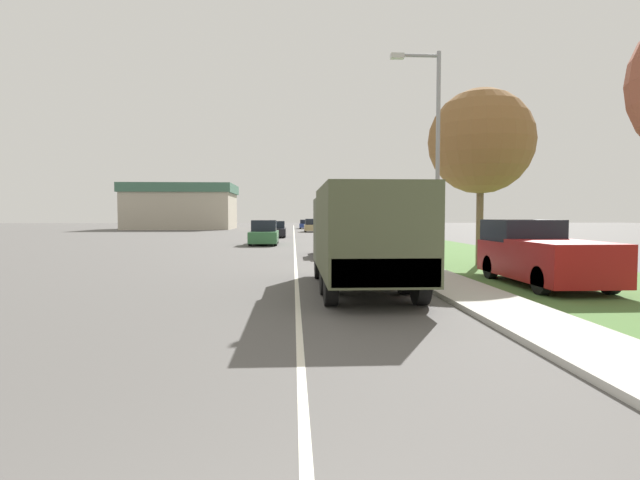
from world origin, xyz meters
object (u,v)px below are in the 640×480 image
at_px(military_truck, 362,233).
at_px(car_second_ahead, 264,234).
at_px(car_third_ahead, 276,230).
at_px(car_fourth_ahead, 311,226).
at_px(car_farthest_ahead, 306,225).
at_px(lamp_post, 432,143).
at_px(car_nearest_ahead, 337,241).
at_px(pickup_truck, 540,254).

bearing_deg(military_truck, car_second_ahead, 100.35).
distance_m(car_third_ahead, car_fourth_ahead, 15.19).
xyz_separation_m(car_third_ahead, car_farthest_ahead, (3.55, 29.37, -0.06)).
xyz_separation_m(military_truck, car_second_ahead, (-3.95, 21.64, -0.84)).
height_order(car_farthest_ahead, lamp_post, lamp_post).
height_order(car_nearest_ahead, car_third_ahead, car_nearest_ahead).
bearing_deg(lamp_post, military_truck, -133.65).
distance_m(car_second_ahead, car_fourth_ahead, 26.72).
bearing_deg(car_fourth_ahead, car_nearest_ahead, -90.05).
bearing_deg(military_truck, car_farthest_ahead, 90.00).
height_order(car_second_ahead, car_farthest_ahead, car_second_ahead).
xyz_separation_m(car_third_ahead, lamp_post, (6.29, -30.46, 3.81)).
relative_size(military_truck, car_fourth_ahead, 1.79).
bearing_deg(car_third_ahead, car_fourth_ahead, 75.05).
relative_size(car_second_ahead, car_third_ahead, 1.03).
height_order(military_truck, pickup_truck, military_truck).
distance_m(military_truck, lamp_post, 4.92).
bearing_deg(military_truck, car_third_ahead, 96.08).
relative_size(car_nearest_ahead, pickup_truck, 0.92).
bearing_deg(car_second_ahead, pickup_truck, -65.71).
relative_size(car_fourth_ahead, lamp_post, 0.56).
xyz_separation_m(car_fourth_ahead, pickup_truck, (5.10, -47.25, 0.20)).
bearing_deg(lamp_post, car_third_ahead, 101.67).
bearing_deg(military_truck, pickup_truck, 7.96).
distance_m(military_truck, car_second_ahead, 22.02).
xyz_separation_m(car_third_ahead, pickup_truck, (9.02, -32.57, 0.24)).
bearing_deg(car_third_ahead, car_farthest_ahead, 83.12).
bearing_deg(car_fourth_ahead, military_truck, -90.44).
height_order(car_nearest_ahead, lamp_post, lamp_post).
distance_m(car_second_ahead, pickup_truck, 22.91).
distance_m(car_nearest_ahead, car_fourth_ahead, 36.12).
relative_size(pickup_truck, lamp_post, 0.69).
bearing_deg(pickup_truck, car_farthest_ahead, 95.05).
bearing_deg(car_second_ahead, car_fourth_ahead, 80.69).
bearing_deg(car_third_ahead, military_truck, -83.92).
xyz_separation_m(car_nearest_ahead, lamp_post, (2.41, -9.02, 3.77)).
bearing_deg(pickup_truck, car_nearest_ahead, 114.75).
xyz_separation_m(military_truck, lamp_post, (2.74, 2.88, 2.89)).
bearing_deg(car_nearest_ahead, car_second_ahead, 113.76).
distance_m(car_nearest_ahead, car_second_ahead, 10.65).
relative_size(car_second_ahead, pickup_truck, 0.94).
distance_m(car_nearest_ahead, car_farthest_ahead, 50.81).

